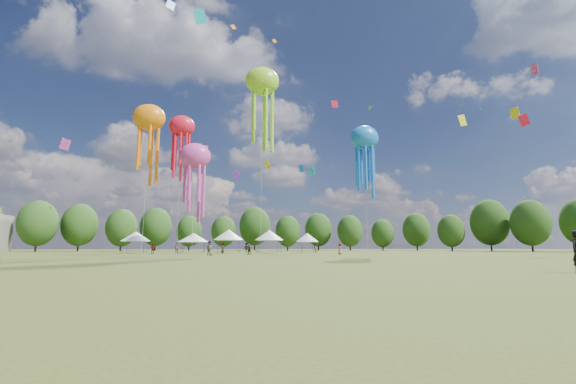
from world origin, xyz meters
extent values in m
plane|color=#384416|center=(0.00, 0.00, 0.00)|extent=(300.00, 300.00, 0.00)
imported|color=gray|center=(-7.71, 33.60, 0.94)|extent=(1.16, 1.11, 1.88)
imported|color=gray|center=(-5.63, 52.88, 0.94)|extent=(0.68, 0.97, 1.88)
imported|color=gray|center=(11.86, 53.43, 0.77)|extent=(0.64, 0.79, 1.53)
imported|color=gray|center=(-1.36, 52.32, 0.91)|extent=(1.20, 0.73, 1.81)
imported|color=gray|center=(-16.71, 45.65, 0.81)|extent=(0.99, 0.51, 1.61)
imported|color=gray|center=(-2.09, 38.08, 0.89)|extent=(1.54, 1.53, 1.78)
imported|color=gray|center=(-13.36, 49.07, 0.93)|extent=(0.78, 0.80, 1.86)
imported|color=gray|center=(11.46, 37.13, 0.85)|extent=(0.56, 0.84, 1.70)
cylinder|color=#47474C|center=(-23.02, 53.44, 1.02)|extent=(0.08, 0.08, 2.05)
cylinder|color=#47474C|center=(-23.02, 57.02, 1.02)|extent=(0.08, 0.08, 2.05)
cylinder|color=#47474C|center=(-19.44, 53.44, 1.02)|extent=(0.08, 0.08, 2.05)
cylinder|color=#47474C|center=(-19.44, 57.02, 1.02)|extent=(0.08, 0.08, 2.05)
cube|color=white|center=(-21.23, 55.23, 2.10)|extent=(3.98, 3.98, 0.10)
cone|color=white|center=(-21.23, 55.23, 3.02)|extent=(5.17, 5.17, 1.75)
cylinder|color=#47474C|center=(-13.17, 55.31, 0.98)|extent=(0.08, 0.08, 1.96)
cylinder|color=#47474C|center=(-13.17, 59.39, 0.98)|extent=(0.08, 0.08, 1.96)
cylinder|color=#47474C|center=(-9.10, 55.31, 0.98)|extent=(0.08, 0.08, 1.96)
cylinder|color=#47474C|center=(-9.10, 59.39, 0.98)|extent=(0.08, 0.08, 1.96)
cube|color=white|center=(-11.14, 57.35, 2.01)|extent=(4.48, 4.48, 0.10)
cone|color=white|center=(-11.14, 57.35, 2.90)|extent=(5.82, 5.82, 1.68)
cylinder|color=#47474C|center=(-6.53, 51.11, 1.14)|extent=(0.08, 0.08, 2.27)
cylinder|color=#47474C|center=(-6.53, 54.94, 1.14)|extent=(0.08, 0.08, 2.27)
cylinder|color=#47474C|center=(-2.70, 51.11, 1.14)|extent=(0.08, 0.08, 2.27)
cylinder|color=#47474C|center=(-2.70, 54.94, 1.14)|extent=(0.08, 0.08, 2.27)
cube|color=white|center=(-4.62, 53.03, 2.32)|extent=(4.23, 4.23, 0.10)
cone|color=white|center=(-4.62, 53.03, 3.35)|extent=(5.50, 5.50, 1.95)
cylinder|color=#47474C|center=(1.32, 53.57, 1.15)|extent=(0.08, 0.08, 2.30)
cylinder|color=#47474C|center=(1.32, 57.50, 1.15)|extent=(0.08, 0.08, 2.30)
cylinder|color=#47474C|center=(5.26, 53.57, 1.15)|extent=(0.08, 0.08, 2.30)
cylinder|color=#47474C|center=(5.26, 57.50, 1.15)|extent=(0.08, 0.08, 2.30)
cube|color=white|center=(3.29, 55.54, 2.35)|extent=(4.33, 4.33, 0.10)
cone|color=white|center=(3.29, 55.54, 3.39)|extent=(5.64, 5.64, 1.97)
cylinder|color=#47474C|center=(9.66, 55.30, 1.02)|extent=(0.08, 0.08, 2.04)
cylinder|color=#47474C|center=(9.66, 58.42, 1.02)|extent=(0.08, 0.08, 2.04)
cylinder|color=#47474C|center=(12.79, 55.30, 1.02)|extent=(0.08, 0.08, 2.04)
cylinder|color=#47474C|center=(12.79, 58.42, 1.02)|extent=(0.08, 0.08, 2.04)
cube|color=white|center=(11.23, 56.86, 2.09)|extent=(3.52, 3.52, 0.10)
cone|color=white|center=(11.23, 56.86, 3.02)|extent=(4.58, 4.58, 1.75)
ellipsoid|color=red|center=(-12.02, 35.27, 17.91)|extent=(3.58, 2.51, 3.05)
cylinder|color=beige|center=(-12.02, 35.27, 8.96)|extent=(0.03, 0.03, 17.91)
ellipsoid|color=#98E826|center=(-0.19, 39.89, 27.68)|extent=(5.46, 3.82, 4.64)
cylinder|color=beige|center=(-0.19, 39.89, 13.84)|extent=(0.03, 0.03, 27.68)
ellipsoid|color=blue|center=(12.75, 29.54, 15.94)|extent=(3.92, 2.74, 3.33)
cylinder|color=beige|center=(12.75, 29.54, 7.97)|extent=(0.03, 0.03, 15.94)
ellipsoid|color=orange|center=(-16.99, 38.32, 19.91)|extent=(4.64, 3.25, 3.95)
cylinder|color=beige|center=(-16.99, 38.32, 9.95)|extent=(0.03, 0.03, 19.91)
ellipsoid|color=#DB40A6|center=(-9.18, 20.75, 10.29)|extent=(3.10, 2.17, 2.64)
cylinder|color=beige|center=(-9.18, 20.75, 5.15)|extent=(0.03, 0.03, 10.29)
cube|color=orange|center=(-5.02, 40.00, 36.64)|extent=(1.05, 0.46, 1.08)
cube|color=yellow|center=(4.12, 65.24, 19.50)|extent=(1.38, 1.82, 2.44)
cube|color=#98E826|center=(28.81, 64.27, 34.36)|extent=(0.48, 0.74, 0.94)
cube|color=blue|center=(-13.55, 29.81, 32.53)|extent=(1.17, 0.85, 1.61)
cube|color=#1BCBE6|center=(7.75, 39.18, 13.06)|extent=(0.59, 1.23, 1.60)
cube|color=#DB40A6|center=(29.90, 18.50, 22.08)|extent=(0.43, 1.09, 1.32)
cube|color=yellow|center=(33.99, 26.42, 19.81)|extent=(0.58, 1.28, 1.68)
cube|color=#1BCBE6|center=(-10.17, 37.03, 35.95)|extent=(2.15, 1.00, 2.54)
cube|color=#DB40A6|center=(-10.04, 64.49, 22.01)|extent=(1.88, 0.62, 2.32)
cube|color=red|center=(17.52, 56.86, 31.61)|extent=(1.42, 0.65, 1.82)
cube|color=yellow|center=(40.17, 46.07, 25.78)|extent=(2.21, 0.36, 2.59)
cube|color=blue|center=(13.46, 71.66, 20.33)|extent=(1.13, 1.23, 1.73)
cube|color=#1BCBE6|center=(34.94, 34.41, 23.62)|extent=(0.44, 0.62, 0.83)
cube|color=#DB40A6|center=(-34.11, 54.84, 19.46)|extent=(1.97, 0.87, 2.19)
cube|color=#A832E1|center=(-3.48, 51.18, 14.21)|extent=(0.96, 0.95, 1.45)
cube|color=red|center=(30.89, 21.72, 16.96)|extent=(1.64, 0.60, 1.75)
cube|color=orange|center=(3.49, 51.35, 41.57)|extent=(1.01, 0.44, 1.05)
cylinder|color=#38281C|center=(-47.17, 78.19, 1.68)|extent=(0.44, 0.44, 3.36)
ellipsoid|color=#284918|center=(-47.17, 78.19, 6.51)|extent=(8.40, 8.40, 10.51)
cylinder|color=#38281C|center=(-40.68, 85.49, 1.71)|extent=(0.44, 0.44, 3.41)
ellipsoid|color=#284918|center=(-40.68, 85.49, 6.61)|extent=(8.53, 8.53, 10.66)
cylinder|color=#38281C|center=(-30.60, 85.02, 1.53)|extent=(0.44, 0.44, 3.07)
ellipsoid|color=#284918|center=(-30.60, 85.02, 5.94)|extent=(7.66, 7.66, 9.58)
cylinder|color=#38281C|center=(-23.51, 93.33, 1.72)|extent=(0.44, 0.44, 3.43)
ellipsoid|color=#284918|center=(-23.51, 93.33, 6.65)|extent=(8.58, 8.58, 10.73)
cylinder|color=#38281C|center=(-14.76, 98.96, 1.47)|extent=(0.44, 0.44, 2.95)
ellipsoid|color=#284918|center=(-14.76, 98.96, 5.71)|extent=(7.37, 7.37, 9.21)
cylinder|color=#38281C|center=(-4.70, 95.06, 1.45)|extent=(0.44, 0.44, 2.89)
ellipsoid|color=#284918|center=(-4.70, 95.06, 5.61)|extent=(7.23, 7.23, 9.04)
cylinder|color=#38281C|center=(4.91, 99.49, 1.92)|extent=(0.44, 0.44, 3.84)
ellipsoid|color=#284918|center=(4.91, 99.49, 7.44)|extent=(9.60, 9.60, 11.99)
cylinder|color=#38281C|center=(13.19, 88.44, 1.42)|extent=(0.44, 0.44, 2.84)
ellipsoid|color=#284918|center=(13.19, 88.44, 5.51)|extent=(7.11, 7.11, 8.89)
cylinder|color=#38281C|center=(22.93, 91.04, 1.58)|extent=(0.44, 0.44, 3.16)
ellipsoid|color=#284918|center=(22.93, 91.04, 6.13)|extent=(7.91, 7.91, 9.88)
cylinder|color=#38281C|center=(30.69, 85.29, 1.44)|extent=(0.44, 0.44, 2.88)
ellipsoid|color=#284918|center=(30.69, 85.29, 5.59)|extent=(7.21, 7.21, 9.01)
cylinder|color=#38281C|center=(41.52, 87.24, 1.31)|extent=(0.44, 0.44, 2.63)
ellipsoid|color=#284918|center=(41.52, 87.24, 5.09)|extent=(6.57, 6.57, 8.22)
cylinder|color=#38281C|center=(50.52, 83.73, 1.56)|extent=(0.44, 0.44, 3.13)
ellipsoid|color=#284918|center=(50.52, 83.73, 6.06)|extent=(7.81, 7.81, 9.77)
cylinder|color=#38281C|center=(53.64, 71.81, 1.36)|extent=(0.44, 0.44, 2.72)
ellipsoid|color=#284918|center=(53.64, 71.81, 5.27)|extent=(6.80, 6.80, 8.50)
cylinder|color=#38281C|center=(62.96, 68.92, 1.90)|extent=(0.44, 0.44, 3.81)
ellipsoid|color=#284918|center=(62.96, 68.92, 7.38)|extent=(9.52, 9.52, 11.90)
cylinder|color=#38281C|center=(66.57, 59.80, 1.76)|extent=(0.44, 0.44, 3.51)
ellipsoid|color=#284918|center=(66.57, 59.80, 6.80)|extent=(8.78, 8.78, 10.97)
camera|label=1|loc=(-6.90, -17.63, 1.20)|focal=23.53mm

